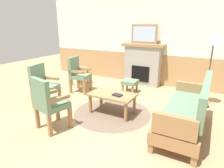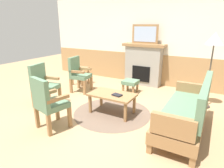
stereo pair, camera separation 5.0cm
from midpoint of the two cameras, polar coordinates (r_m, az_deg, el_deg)
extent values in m
plane|color=tan|center=(4.22, -2.65, -8.40)|extent=(14.00, 14.00, 0.00)
cube|color=silver|center=(6.19, 10.06, 12.65)|extent=(7.20, 0.12, 2.70)
cube|color=#A87F51|center=(6.25, 9.44, 4.61)|extent=(7.20, 0.02, 0.95)
cube|color=gray|center=(6.06, 8.91, 5.43)|extent=(1.10, 0.36, 1.20)
cube|color=black|center=(5.93, 8.17, 3.03)|extent=(0.56, 0.02, 0.48)
cube|color=olive|center=(5.96, 9.20, 11.46)|extent=(1.30, 0.44, 0.08)
cube|color=olive|center=(5.94, 9.36, 14.53)|extent=(0.80, 0.03, 0.56)
cube|color=#9EB2D1|center=(5.92, 9.30, 14.52)|extent=(0.68, 0.01, 0.44)
cube|color=olive|center=(4.49, 17.78, -6.49)|extent=(0.08, 0.08, 0.16)
cube|color=olive|center=(3.05, 11.08, -18.14)|extent=(0.08, 0.08, 0.16)
cube|color=olive|center=(4.44, 25.41, -7.69)|extent=(0.08, 0.08, 0.16)
cube|color=olive|center=(2.98, 22.85, -20.38)|extent=(0.08, 0.08, 0.16)
cube|color=olive|center=(3.62, 20.02, -9.54)|extent=(0.70, 1.80, 0.20)
cube|color=#5B7F60|center=(3.56, 20.29, -7.24)|extent=(0.60, 1.70, 0.12)
cube|color=#5B7F60|center=(3.43, 25.77, -3.27)|extent=(0.10, 1.70, 0.50)
cube|color=olive|center=(4.31, 22.25, -1.59)|extent=(0.60, 0.10, 0.30)
cube|color=olive|center=(2.75, 17.64, -11.89)|extent=(0.60, 0.10, 0.30)
cube|color=olive|center=(4.14, -6.86, -6.00)|extent=(0.05, 0.05, 0.40)
cube|color=olive|center=(3.76, 3.77, -8.48)|extent=(0.05, 0.05, 0.40)
cube|color=olive|center=(4.48, -3.61, -4.06)|extent=(0.05, 0.05, 0.40)
cube|color=olive|center=(4.12, 6.38, -6.10)|extent=(0.05, 0.05, 0.40)
cube|color=olive|center=(4.02, -0.26, -3.21)|extent=(0.96, 0.56, 0.04)
cylinder|color=brown|center=(4.19, -0.25, -8.56)|extent=(1.66, 1.66, 0.01)
cube|color=black|center=(3.91, 1.24, -3.30)|extent=(0.22, 0.16, 0.03)
cube|color=olive|center=(5.29, 2.94, -1.44)|extent=(0.05, 0.05, 0.26)
cube|color=olive|center=(5.17, 5.94, -1.95)|extent=(0.05, 0.05, 0.26)
cube|color=olive|center=(5.55, 4.30, -0.56)|extent=(0.05, 0.05, 0.26)
cube|color=olive|center=(5.44, 7.17, -1.03)|extent=(0.05, 0.05, 0.26)
cube|color=#5B7F60|center=(5.30, 5.14, 0.61)|extent=(0.40, 0.40, 0.10)
cube|color=olive|center=(4.77, -15.67, -3.36)|extent=(0.07, 0.07, 0.40)
cube|color=olive|center=(4.45, -18.64, -5.14)|extent=(0.07, 0.07, 0.40)
cube|color=olive|center=(5.00, -19.68, -2.74)|extent=(0.07, 0.07, 0.40)
cube|color=olive|center=(4.71, -22.77, -4.38)|extent=(0.07, 0.07, 0.40)
cube|color=#5B7F60|center=(4.65, -19.50, -0.99)|extent=(0.56, 0.56, 0.10)
cube|color=#5B7F60|center=(4.69, -21.80, 2.63)|extent=(0.17, 0.49, 0.48)
cube|color=olive|center=(4.75, -18.22, 1.69)|extent=(0.45, 0.15, 0.06)
cube|color=olive|center=(4.45, -21.30, 0.30)|extent=(0.45, 0.15, 0.06)
cube|color=olive|center=(5.57, -6.62, 0.19)|extent=(0.07, 0.07, 0.40)
cube|color=olive|center=(5.21, -8.66, -1.09)|extent=(0.07, 0.07, 0.40)
cube|color=olive|center=(5.76, -10.37, 0.61)|extent=(0.07, 0.07, 0.40)
cube|color=olive|center=(5.42, -12.57, -0.60)|extent=(0.07, 0.07, 0.40)
cube|color=#5B7F60|center=(5.42, -9.69, 2.32)|extent=(0.55, 0.55, 0.10)
cube|color=#5B7F60|center=(5.45, -11.69, 5.44)|extent=(0.15, 0.49, 0.48)
cube|color=olive|center=(5.55, -8.74, 4.54)|extent=(0.45, 0.14, 0.06)
cube|color=olive|center=(5.20, -10.88, 3.57)|extent=(0.45, 0.14, 0.06)
cube|color=olive|center=(3.98, -16.39, -7.64)|extent=(0.07, 0.07, 0.40)
cube|color=olive|center=(3.66, -12.81, -9.64)|extent=(0.07, 0.07, 0.40)
cube|color=olive|center=(3.81, -21.78, -9.43)|extent=(0.07, 0.07, 0.40)
cube|color=olive|center=(3.47, -18.53, -11.76)|extent=(0.07, 0.07, 0.40)
cube|color=#5B7F60|center=(3.62, -17.74, -6.02)|extent=(0.58, 0.58, 0.10)
cube|color=#5B7F60|center=(3.43, -21.03, -2.47)|extent=(0.49, 0.19, 0.48)
cube|color=olive|center=(3.73, -19.61, -2.72)|extent=(0.17, 0.44, 0.06)
cube|color=olive|center=(3.39, -16.20, -4.37)|extent=(0.17, 0.44, 0.06)
cube|color=olive|center=(6.38, -10.13, 2.83)|extent=(0.04, 0.04, 0.52)
cube|color=olive|center=(6.16, -7.51, 2.45)|extent=(0.04, 0.04, 0.52)
cube|color=olive|center=(6.11, -12.23, 2.06)|extent=(0.04, 0.04, 0.52)
cube|color=olive|center=(5.89, -9.56, 1.64)|extent=(0.04, 0.04, 0.52)
cube|color=olive|center=(6.07, -9.99, 4.76)|extent=(0.44, 0.44, 0.03)
cylinder|color=#332D28|center=(4.98, 25.51, -5.85)|extent=(0.24, 0.24, 0.03)
cylinder|color=#4C473D|center=(4.76, 26.62, 2.10)|extent=(0.03, 0.03, 1.40)
cone|color=silver|center=(4.64, 28.02, 11.95)|extent=(0.36, 0.36, 0.25)
camera|label=1|loc=(0.03, -90.33, -0.11)|focal=30.54mm
camera|label=2|loc=(0.03, 89.67, 0.11)|focal=30.54mm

